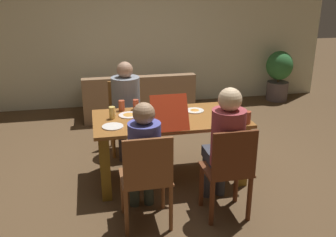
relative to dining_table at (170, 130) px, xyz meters
The scene contains 19 objects.
ground_plane 0.58m from the dining_table, ahead, with size 20.00×20.00×0.00m, color brown.
back_wall 3.05m from the dining_table, 90.00° to the left, with size 7.07×0.12×2.93m, color #E7E7C7.
dining_table is the anchor object (origin of this frame).
chair_0 1.00m from the dining_table, 113.49° to the left, with size 0.44×0.44×0.90m.
person_0 0.88m from the dining_table, 117.12° to the left, with size 0.36×0.52×1.19m.
chair_1 0.97m from the dining_table, 113.98° to the right, with size 0.45×0.41×0.92m.
person_1 0.84m from the dining_table, 118.36° to the right, with size 0.29×0.49×1.16m.
chair_2 0.96m from the dining_table, 67.70° to the right, with size 0.43×0.39×0.91m.
person_2 0.84m from the dining_table, 64.07° to the right, with size 0.31×0.53×1.25m.
pizza_box_0 0.28m from the dining_table, 115.84° to the right, with size 0.37×0.54×0.36m.
plate_0 0.38m from the dining_table, 24.14° to the left, with size 0.21×0.21×0.03m.
plate_1 0.48m from the dining_table, 161.93° to the left, with size 0.23×0.23×0.03m.
plate_2 0.67m from the dining_table, 164.68° to the right, with size 0.22×0.22×0.01m.
drinking_glass_0 0.85m from the dining_table, 25.22° to the right, with size 0.08×0.08×0.13m, color #B34B32.
drinking_glass_1 0.66m from the dining_table, behind, with size 0.07×0.07×0.13m, color #E7C560.
drinking_glass_2 0.63m from the dining_table, 145.99° to the left, with size 0.07×0.07×0.12m, color #B64E30.
drinking_glass_3 0.52m from the dining_table, 133.59° to the left, with size 0.07×0.07×0.12m, color #BB4D34.
couch 2.23m from the dining_table, 91.81° to the left, with size 1.79×0.77×0.73m.
potted_plant 3.66m from the dining_table, 44.16° to the left, with size 0.49×0.49×0.93m.
Camera 1 is at (-0.81, -3.77, 2.10)m, focal length 40.23 mm.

